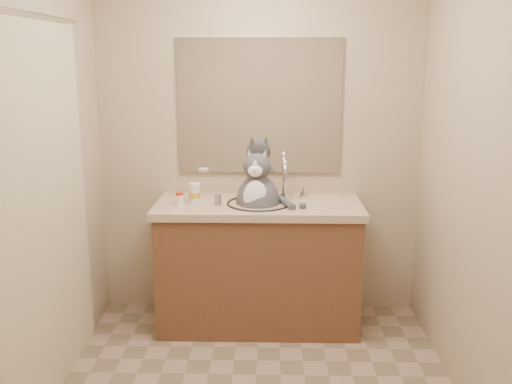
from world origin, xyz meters
TOP-DOWN VIEW (x-y plane):
  - room at (0.00, 0.00)m, footprint 2.22×2.52m
  - vanity at (0.00, 0.96)m, footprint 1.34×0.59m
  - mirror at (0.00, 1.24)m, footprint 1.10×0.02m
  - shower_curtain at (-1.05, 0.10)m, footprint 0.02×1.30m
  - cat at (-0.01, 0.96)m, footprint 0.41×0.37m
  - pill_bottle_redcap at (-0.51, 0.90)m, footprint 0.06×0.06m
  - pill_bottle_orange at (-0.42, 0.97)m, footprint 0.08×0.08m
  - grey_canister at (-0.26, 0.91)m, footprint 0.05×0.05m

SIDE VIEW (x-z plane):
  - vanity at x=0.00m, z-range -0.12..1.00m
  - cat at x=-0.01m, z-range 0.59..1.16m
  - grey_canister at x=-0.26m, z-range 0.85..0.92m
  - pill_bottle_redcap at x=-0.51m, z-range 0.85..0.93m
  - pill_bottle_orange at x=-0.42m, z-range 0.85..0.97m
  - shower_curtain at x=-1.05m, z-range 0.06..2.00m
  - room at x=0.00m, z-range -0.01..2.41m
  - mirror at x=0.00m, z-range 1.00..1.90m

